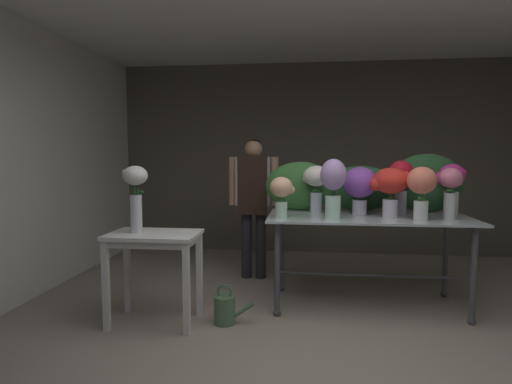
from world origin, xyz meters
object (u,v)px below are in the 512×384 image
object	(u,v)px
vase_magenta_ranunculus	(451,184)
vase_white_roses_tall	(135,191)
watering_can	(225,309)
vase_crimson_carnations	(400,181)
vase_lilac_roses	(333,184)
florist	(254,194)
vase_peach_peonies	(281,193)
vase_violet_lilies	(360,185)
side_table_white	(154,247)
vase_rosy_freesia	(450,187)
vase_scarlet_stock	(391,185)
vase_coral_snapdragons	(422,186)
vase_ivory_anemones	(316,182)
display_table_glass	(367,230)

from	to	relation	value
vase_magenta_ranunculus	vase_white_roses_tall	bearing A→B (deg)	-164.75
watering_can	vase_crimson_carnations	bearing A→B (deg)	24.81
vase_lilac_roses	vase_magenta_ranunculus	size ratio (longest dim) A/B	1.10
florist	vase_peach_peonies	bearing A→B (deg)	-69.22
vase_peach_peonies	vase_violet_lilies	world-z (taller)	vase_violet_lilies
side_table_white	florist	bearing A→B (deg)	63.94
florist	vase_white_roses_tall	xyz separation A→B (m)	(-0.82, -1.38, 0.14)
side_table_white	vase_lilac_roses	world-z (taller)	vase_lilac_roses
side_table_white	florist	xyz separation A→B (m)	(0.67, 1.38, 0.33)
vase_lilac_roses	vase_crimson_carnations	world-z (taller)	vase_lilac_roses
vase_rosy_freesia	vase_violet_lilies	distance (m)	0.77
florist	vase_magenta_ranunculus	xyz separation A→B (m)	(1.94, -0.62, 0.17)
vase_scarlet_stock	vase_violet_lilies	distance (m)	0.29
vase_coral_snapdragons	vase_ivory_anemones	distance (m)	0.96
display_table_glass	vase_lilac_roses	bearing A→B (deg)	-147.48
florist	vase_scarlet_stock	world-z (taller)	florist
florist	vase_rosy_freesia	distance (m)	2.06
florist	vase_ivory_anemones	size ratio (longest dim) A/B	3.47
vase_scarlet_stock	vase_crimson_carnations	bearing A→B (deg)	59.57
vase_ivory_anemones	vase_white_roses_tall	xyz separation A→B (m)	(-1.51, -0.75, -0.04)
vase_ivory_anemones	watering_can	size ratio (longest dim) A/B	1.31
vase_coral_snapdragons	vase_rosy_freesia	distance (m)	0.27
vase_violet_lilies	vase_scarlet_stock	bearing A→B (deg)	-30.45
vase_magenta_ranunculus	vase_scarlet_stock	world-z (taller)	vase_magenta_ranunculus
vase_magenta_ranunculus	vase_violet_lilies	xyz separation A→B (m)	(-0.84, -0.07, -0.01)
vase_coral_snapdragons	vase_peach_peonies	world-z (taller)	vase_coral_snapdragons
display_table_glass	vase_violet_lilies	world-z (taller)	vase_violet_lilies
side_table_white	vase_peach_peonies	distance (m)	1.20
vase_peach_peonies	vase_magenta_ranunculus	bearing A→B (deg)	12.92
vase_crimson_carnations	vase_magenta_ranunculus	bearing A→B (deg)	-1.98
vase_magenta_ranunculus	vase_violet_lilies	size ratio (longest dim) A/B	1.07
watering_can	vase_peach_peonies	bearing A→B (deg)	37.56
vase_ivory_anemones	vase_crimson_carnations	size ratio (longest dim) A/B	0.90
side_table_white	vase_peach_peonies	size ratio (longest dim) A/B	2.10
vase_magenta_ranunculus	vase_ivory_anemones	xyz separation A→B (m)	(-1.25, -0.00, 0.01)
display_table_glass	vase_scarlet_stock	distance (m)	0.48
vase_lilac_roses	vase_crimson_carnations	xyz separation A→B (m)	(0.66, 0.37, 0.00)
side_table_white	vase_scarlet_stock	bearing A→B (deg)	14.91
vase_coral_snapdragons	vase_peach_peonies	bearing A→B (deg)	-179.99
side_table_white	vase_crimson_carnations	size ratio (longest dim) A/B	1.51
vase_rosy_freesia	vase_magenta_ranunculus	bearing A→B (deg)	70.68
display_table_glass	vase_crimson_carnations	world-z (taller)	vase_crimson_carnations
vase_lilac_roses	vase_rosy_freesia	world-z (taller)	vase_lilac_roses
watering_can	vase_magenta_ranunculus	bearing A→B (deg)	19.30
vase_rosy_freesia	vase_crimson_carnations	size ratio (longest dim) A/B	0.88
vase_violet_lilies	watering_can	xyz separation A→B (m)	(-1.18, -0.64, -1.01)
vase_coral_snapdragons	vase_ivory_anemones	world-z (taller)	vase_coral_snapdragons
vase_scarlet_stock	vase_white_roses_tall	distance (m)	2.24
vase_crimson_carnations	watering_can	size ratio (longest dim) A/B	1.46
side_table_white	watering_can	size ratio (longest dim) A/B	2.20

